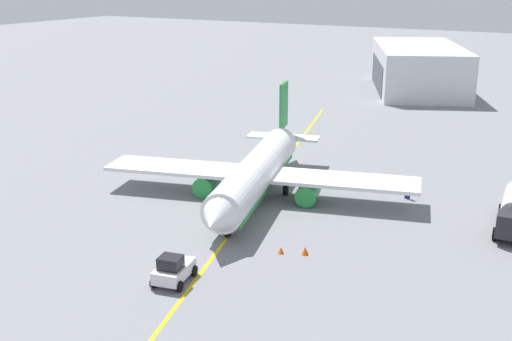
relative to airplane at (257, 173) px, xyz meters
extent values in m
plane|color=slate|center=(0.49, 0.13, -2.61)|extent=(400.00, 400.00, 0.00)
cylinder|color=white|center=(0.49, 0.13, 0.18)|extent=(23.38, 9.49, 3.58)
cube|color=#238C3D|center=(0.49, 0.13, -0.80)|extent=(21.96, 8.53, 1.00)
cone|color=white|center=(12.96, 3.48, 0.18)|extent=(4.01, 4.15, 3.43)
cone|color=white|center=(-12.61, -3.39, 0.54)|extent=(5.15, 4.11, 3.04)
cube|color=#238C3D|center=(-11.98, -3.22, 4.37)|extent=(3.18, 1.18, 5.20)
cube|color=white|center=(-11.98, -3.22, 0.58)|extent=(4.50, 8.74, 0.24)
cube|color=white|center=(-0.48, -0.13, -0.27)|extent=(12.85, 31.80, 0.36)
cylinder|color=#238C3D|center=(-1.05, 5.10, -1.52)|extent=(3.64, 2.86, 2.10)
cylinder|color=#238C3D|center=(1.65, -4.94, -1.52)|extent=(3.64, 2.86, 2.10)
cylinder|color=#4C4C51|center=(9.84, 2.65, -1.47)|extent=(0.24, 0.24, 1.17)
cylinder|color=black|center=(9.84, 2.65, -2.06)|extent=(1.17, 0.67, 1.10)
cylinder|color=#4C4C51|center=(-2.12, 2.12, -1.47)|extent=(0.24, 0.24, 1.17)
cylinder|color=black|center=(-2.12, 2.12, -2.06)|extent=(1.17, 0.67, 1.10)
cylinder|color=#4C4C51|center=(-0.77, -2.90, -1.47)|extent=(0.24, 0.24, 1.17)
cylinder|color=black|center=(-0.77, -2.90, -2.06)|extent=(1.17, 0.67, 1.10)
cube|color=#232328|center=(-0.40, 23.92, -0.96)|extent=(2.20, 2.56, 2.00)
cube|color=black|center=(0.50, 24.00, -0.56)|extent=(0.33, 2.01, 0.90)
cylinder|color=black|center=(-0.69, 22.64, -2.06)|extent=(1.13, 0.44, 1.10)
cylinder|color=black|center=(-6.88, 22.11, -2.06)|extent=(1.13, 0.44, 1.10)
cube|color=silver|center=(18.75, 3.54, -1.76)|extent=(3.92, 2.65, 0.90)
cube|color=black|center=(19.24, 3.64, -0.86)|extent=(1.68, 1.84, 0.90)
cylinder|color=black|center=(17.67, 2.31, -2.21)|extent=(0.84, 0.45, 0.80)
cylinder|color=black|center=(17.28, 4.27, -2.21)|extent=(0.84, 0.45, 0.80)
cylinder|color=black|center=(20.22, 2.81, -2.21)|extent=(0.84, 0.45, 0.80)
cylinder|color=black|center=(19.84, 4.77, -2.21)|extent=(0.84, 0.45, 0.80)
cube|color=navy|center=(-7.09, 13.23, -2.18)|extent=(0.48, 0.54, 0.85)
cube|color=yellow|center=(-7.09, 13.23, -1.46)|extent=(0.55, 0.62, 0.60)
sphere|color=tan|center=(-7.09, 13.23, -1.02)|extent=(0.24, 0.24, 0.24)
cone|color=#F2590F|center=(10.62, 8.15, -2.33)|extent=(0.50, 0.50, 0.56)
cone|color=#F2590F|center=(9.86, 9.94, -2.27)|extent=(0.60, 0.60, 0.67)
cube|color=silver|center=(-68.31, -3.23, 1.57)|extent=(35.13, 26.42, 8.36)
cube|color=#4C515B|center=(-65.30, -10.14, 0.32)|extent=(20.47, 9.02, 5.52)
cube|color=yellow|center=(0.49, 0.13, -2.60)|extent=(85.64, 23.28, 0.01)
camera|label=1|loc=(52.38, 29.35, 19.12)|focal=44.56mm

